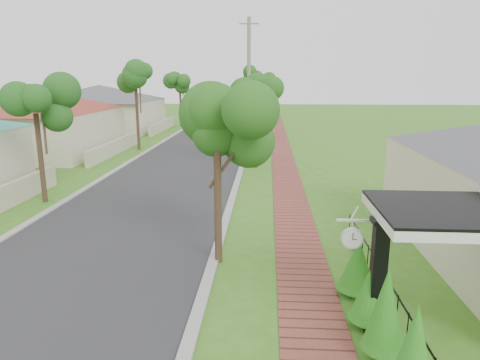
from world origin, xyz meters
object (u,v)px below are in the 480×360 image
(parked_car_red, at_px, (235,125))
(station_clock, at_px, (352,237))
(porch_post, at_px, (377,282))
(utility_pole, at_px, (249,90))
(near_tree, at_px, (217,130))
(parked_car_white, at_px, (243,131))

(parked_car_red, distance_m, station_clock, 33.80)
(parked_car_red, bearing_deg, station_clock, -90.17)
(porch_post, relative_size, station_clock, 3.15)
(parked_car_red, distance_m, utility_pole, 15.29)
(near_tree, xyz_separation_m, station_clock, (3.25, -2.87, -1.96))
(parked_car_white, bearing_deg, station_clock, -80.99)
(parked_car_red, xyz_separation_m, utility_pole, (1.96, -14.70, 3.73))
(parked_car_red, height_order, parked_car_white, parked_car_red)
(utility_pole, bearing_deg, near_tree, -90.58)
(station_clock, bearing_deg, near_tree, 138.59)
(porch_post, distance_m, utility_pole, 19.73)
(station_clock, bearing_deg, utility_pole, 99.39)
(porch_post, bearing_deg, parked_car_red, 99.32)
(near_tree, bearing_deg, porch_post, -41.08)
(porch_post, relative_size, parked_car_red, 0.55)
(station_clock, bearing_deg, parked_car_white, 98.04)
(near_tree, bearing_deg, parked_car_red, 93.37)
(utility_pole, xyz_separation_m, station_clock, (3.09, -18.70, -2.56))
(utility_pole, bearing_deg, parked_car_red, 97.60)
(porch_post, height_order, station_clock, porch_post)
(porch_post, xyz_separation_m, station_clock, (-0.50, 0.40, 0.83))
(porch_post, relative_size, near_tree, 0.51)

